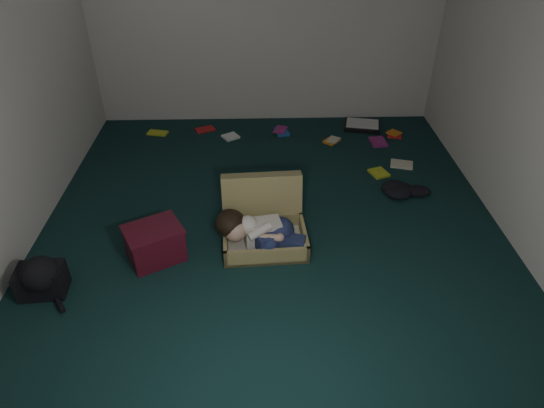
{
  "coord_description": "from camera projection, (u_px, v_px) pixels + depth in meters",
  "views": [
    {
      "loc": [
        -0.1,
        -3.37,
        2.59
      ],
      "look_at": [
        0.0,
        -0.15,
        0.35
      ],
      "focal_mm": 32.0,
      "sensor_mm": 36.0,
      "label": 1
    }
  ],
  "objects": [
    {
      "name": "floor",
      "position": [
        271.0,
        227.0,
        4.25
      ],
      "size": [
        4.5,
        4.5,
        0.0
      ],
      "primitive_type": "plane",
      "color": "black",
      "rests_on": "ground"
    },
    {
      "name": "wall_back",
      "position": [
        266.0,
        10.0,
        5.35
      ],
      "size": [
        4.5,
        0.0,
        4.5
      ],
      "primitive_type": "plane",
      "rotation": [
        1.57,
        0.0,
        0.0
      ],
      "color": "silver",
      "rests_on": "ground"
    },
    {
      "name": "wall_front",
      "position": [
        290.0,
        325.0,
        1.66
      ],
      "size": [
        4.5,
        0.0,
        4.5
      ],
      "primitive_type": "plane",
      "rotation": [
        -1.57,
        0.0,
        0.0
      ],
      "color": "silver",
      "rests_on": "ground"
    },
    {
      "name": "wall_right",
      "position": [
        543.0,
        82.0,
        3.55
      ],
      "size": [
        0.0,
        4.5,
        4.5
      ],
      "primitive_type": "plane",
      "rotation": [
        1.57,
        0.0,
        -1.57
      ],
      "color": "silver",
      "rests_on": "ground"
    },
    {
      "name": "suitcase",
      "position": [
        264.0,
        222.0,
        4.05
      ],
      "size": [
        0.72,
        0.7,
        0.5
      ],
      "rotation": [
        0.0,
        0.0,
        0.06
      ],
      "color": "#9F9157",
      "rests_on": "floor"
    },
    {
      "name": "person",
      "position": [
        259.0,
        231.0,
        3.89
      ],
      "size": [
        0.74,
        0.35,
        0.31
      ],
      "rotation": [
        0.0,
        0.0,
        0.06
      ],
      "color": "silver",
      "rests_on": "suitcase"
    },
    {
      "name": "maroon_bin",
      "position": [
        155.0,
        243.0,
        3.83
      ],
      "size": [
        0.54,
        0.5,
        0.3
      ],
      "rotation": [
        0.0,
        0.0,
        0.49
      ],
      "color": "#4A0F1D",
      "rests_on": "floor"
    },
    {
      "name": "backpack",
      "position": [
        41.0,
        280.0,
        3.53
      ],
      "size": [
        0.43,
        0.36,
        0.25
      ],
      "primitive_type": null,
      "rotation": [
        0.0,
        0.0,
        0.07
      ],
      "color": "black",
      "rests_on": "floor"
    },
    {
      "name": "clothing_pile",
      "position": [
        405.0,
        186.0,
        4.68
      ],
      "size": [
        0.45,
        0.4,
        0.12
      ],
      "primitive_type": null,
      "rotation": [
        0.0,
        0.0,
        -0.23
      ],
      "color": "black",
      "rests_on": "floor"
    },
    {
      "name": "paper_tray",
      "position": [
        362.0,
        125.0,
        5.86
      ],
      "size": [
        0.48,
        0.4,
        0.06
      ],
      "rotation": [
        0.0,
        0.0,
        -0.21
      ],
      "color": "black",
      "rests_on": "floor"
    },
    {
      "name": "book_scatter",
      "position": [
        310.0,
        141.0,
        5.57
      ],
      "size": [
        3.0,
        1.3,
        0.02
      ],
      "color": "#BDCB23",
      "rests_on": "floor"
    }
  ]
}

